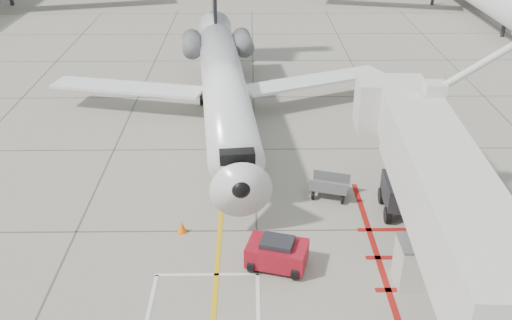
{
  "coord_description": "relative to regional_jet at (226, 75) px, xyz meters",
  "views": [
    {
      "loc": [
        -0.27,
        -16.87,
        14.65
      ],
      "look_at": [
        0.0,
        6.0,
        2.5
      ],
      "focal_mm": 40.0,
      "sensor_mm": 36.0,
      "label": 1
    }
  ],
  "objects": [
    {
      "name": "ground_plane",
      "position": [
        1.63,
        -13.96,
        -3.76
      ],
      "size": [
        260.0,
        260.0,
        0.0
      ],
      "primitive_type": "plane",
      "color": "gray",
      "rests_on": "ground"
    },
    {
      "name": "regional_jet",
      "position": [
        0.0,
        0.0,
        0.0
      ],
      "size": [
        25.38,
        30.73,
        7.52
      ],
      "primitive_type": null,
      "rotation": [
        0.0,
        0.0,
        0.09
      ],
      "color": "white",
      "rests_on": "ground_plane"
    },
    {
      "name": "jet_bridge",
      "position": [
        8.29,
        -14.14,
        -0.2
      ],
      "size": [
        9.29,
        18.19,
        7.12
      ],
      "primitive_type": null,
      "rotation": [
        0.0,
        0.0,
        -0.05
      ],
      "color": "silver",
      "rests_on": "ground_plane"
    },
    {
      "name": "pushback_tug",
      "position": [
        2.42,
        -12.44,
        -3.07
      ],
      "size": [
        2.66,
        2.05,
        1.37
      ],
      "primitive_type": null,
      "rotation": [
        0.0,
        0.0,
        -0.27
      ],
      "color": "maroon",
      "rests_on": "ground_plane"
    },
    {
      "name": "baggage_cart",
      "position": [
        5.21,
        -7.12,
        -3.19
      ],
      "size": [
        2.07,
        1.62,
        1.15
      ],
      "primitive_type": null,
      "rotation": [
        0.0,
        0.0,
        -0.29
      ],
      "color": "#57575C",
      "rests_on": "ground_plane"
    },
    {
      "name": "ground_power_unit",
      "position": [
        8.18,
        -13.49,
        -2.81
      ],
      "size": [
        2.44,
        1.45,
        1.91
      ],
      "primitive_type": null,
      "rotation": [
        0.0,
        0.0,
        -0.02
      ],
      "color": "beige",
      "rests_on": "ground_plane"
    },
    {
      "name": "cone_nose",
      "position": [
        -1.66,
        -10.03,
        -3.48
      ],
      "size": [
        0.4,
        0.4,
        0.55
      ],
      "primitive_type": "cone",
      "color": "#FF660D",
      "rests_on": "ground_plane"
    },
    {
      "name": "cone_side",
      "position": [
        0.66,
        -8.16,
        -3.54
      ],
      "size": [
        0.32,
        0.32,
        0.44
      ],
      "primitive_type": "cone",
      "color": "#DF620B",
      "rests_on": "ground_plane"
    }
  ]
}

